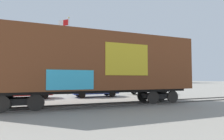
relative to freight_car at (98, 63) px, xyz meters
The scene contains 8 objects.
ground_plane 3.18m from the freight_car, ahead, with size 260.00×260.00×0.00m, color gray.
track 2.80m from the freight_car, behind, with size 60.00×2.52×0.08m.
freight_car is the anchor object (origin of this frame).
flagpole 9.71m from the freight_car, 96.30° to the left, with size 1.17×1.03×8.91m.
hillside 77.52m from the freight_car, 88.91° to the left, with size 115.22×36.45×18.64m.
parked_car_red 8.25m from the freight_car, 128.39° to the left, with size 4.60×2.13×1.64m.
parked_car_blue 6.37m from the freight_car, 76.97° to the left, with size 4.53×1.91×1.59m.
parked_car_black 10.42m from the freight_car, 39.16° to the left, with size 4.38×2.10×1.68m.
Camera 1 is at (-4.93, -11.73, 1.77)m, focal length 29.02 mm.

